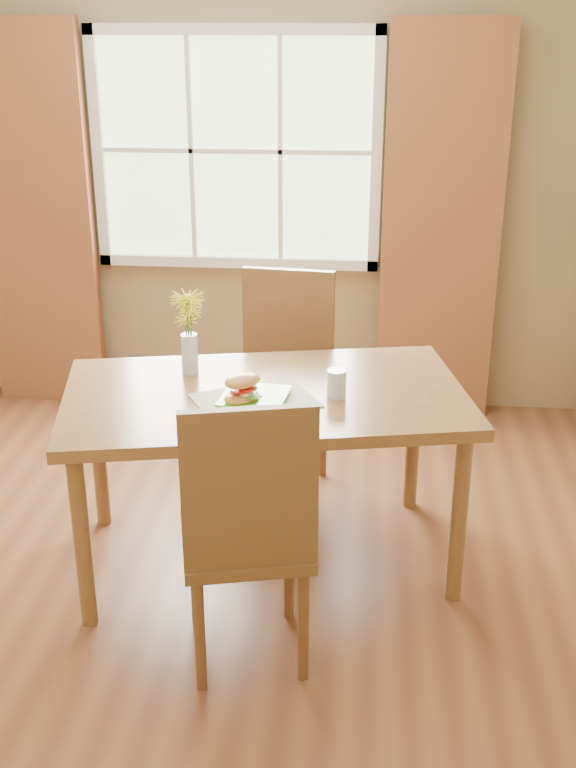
# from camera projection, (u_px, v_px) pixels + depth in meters

# --- Properties ---
(room) EXTENTS (4.24, 3.84, 2.74)m
(room) POSITION_uv_depth(u_px,v_px,m) (163.00, 264.00, 3.32)
(room) COLOR brown
(room) RESTS_ON ground
(window) EXTENTS (1.62, 0.06, 1.32)m
(window) POSITION_uv_depth(u_px,v_px,m) (236.00, 151.00, 4.98)
(window) COLOR beige
(window) RESTS_ON room
(curtain_left) EXTENTS (0.65, 0.08, 2.20)m
(curtain_left) POSITION_uv_depth(u_px,v_px,m) (37.00, 222.00, 5.15)
(curtain_left) COLOR maroon
(curtain_left) RESTS_ON room
(curtain_right) EXTENTS (0.65, 0.08, 2.20)m
(curtain_right) POSITION_uv_depth(u_px,v_px,m) (441.00, 230.00, 4.96)
(curtain_right) COLOR maroon
(curtain_right) RESTS_ON room
(dining_table) EXTENTS (1.77, 1.22, 0.79)m
(dining_table) POSITION_uv_depth(u_px,v_px,m) (265.00, 410.00, 3.67)
(dining_table) COLOR olive
(dining_table) RESTS_ON room
(chair_near) EXTENTS (0.54, 0.54, 1.08)m
(chair_near) POSITION_uv_depth(u_px,v_px,m) (248.00, 527.00, 3.06)
(chair_near) COLOR brown
(chair_near) RESTS_ON room
(chair_far) EXTENTS (0.50, 0.50, 1.08)m
(chair_far) POSITION_uv_depth(u_px,v_px,m) (284.00, 372.00, 4.37)
(chair_far) COLOR brown
(chair_far) RESTS_ON room
(placemat) EXTENTS (0.55, 0.51, 0.01)m
(placemat) POSITION_uv_depth(u_px,v_px,m) (255.00, 401.00, 3.55)
(placemat) COLOR beige
(placemat) RESTS_ON dining_table
(plate) EXTENTS (0.28, 0.28, 0.01)m
(plate) POSITION_uv_depth(u_px,v_px,m) (254.00, 399.00, 3.54)
(plate) COLOR #6CDD37
(plate) RESTS_ON placemat
(croissant_sandwich) EXTENTS (0.19, 0.18, 0.12)m
(croissant_sandwich) POSITION_uv_depth(u_px,v_px,m) (242.00, 389.00, 3.47)
(croissant_sandwich) COLOR #EEAC51
(croissant_sandwich) RESTS_ON plate
(water_glass) EXTENTS (0.08, 0.08, 0.12)m
(water_glass) POSITION_uv_depth(u_px,v_px,m) (336.00, 385.00, 3.57)
(water_glass) COLOR silver
(water_glass) RESTS_ON dining_table
(flower_vase) EXTENTS (0.15, 0.15, 0.36)m
(flower_vase) POSITION_uv_depth(u_px,v_px,m) (189.00, 323.00, 3.74)
(flower_vase) COLOR silver
(flower_vase) RESTS_ON dining_table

